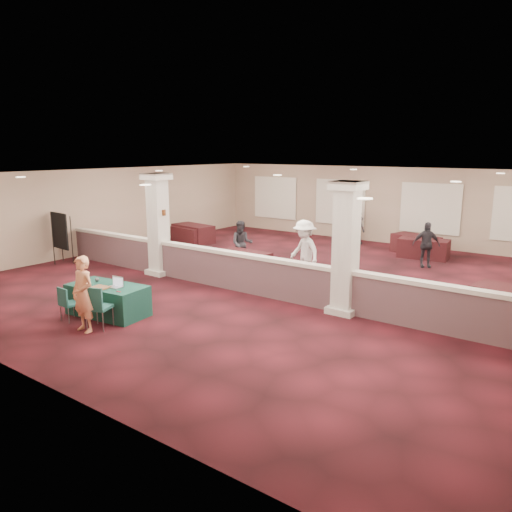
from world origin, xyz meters
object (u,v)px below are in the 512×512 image
Objects in this scene: far_table_front_left at (190,235)px; far_table_front_center at (245,262)px; attendee_a at (242,243)px; near_table at (108,300)px; attendee_d at (356,224)px; conf_chair_main at (97,304)px; easel_board at (60,231)px; attendee_b at (304,251)px; far_table_back_right at (424,249)px; far_table_back_left at (193,233)px; far_table_back_center at (416,244)px; woman at (83,294)px; attendee_c at (426,245)px; conf_chair_side at (67,301)px.

far_table_front_left is 5.72m from far_table_front_center.
far_table_front_center is 1.03m from attendee_a.
near_table is 12.06m from attendee_d.
easel_board is at bearing 132.00° from conf_chair_main.
attendee_b is at bearing 2.76° from far_table_front_center.
far_table_front_center is at bearing -82.01° from attendee_a.
attendee_d is at bearing 124.96° from attendee_b.
conf_chair_main is 12.19m from far_table_back_right.
far_table_back_left is (-5.04, 2.90, 0.04)m from far_table_front_center.
far_table_back_left is at bearing 114.20° from near_table.
far_table_back_left is 1.20× the size of attendee_a.
near_table is 6.05m from attendee_a.
easel_board is 1.01× the size of far_table_back_center.
far_table_back_right reaches higher than far_table_front_center.
far_table_back_center is at bearing 100.54° from attendee_b.
woman is 11.28m from attendee_c.
far_table_back_right is (3.96, 5.61, 0.01)m from far_table_front_center.
conf_chair_side is 0.46× the size of far_table_back_center.
far_table_back_left is 7.76m from attendee_b.
woman is 7.09m from attendee_a.
near_table is 1.10× the size of far_table_back_center.
attendee_b is at bearing -101.92° from far_table_back_center.
near_table is at bearing -90.41° from far_table_front_center.
far_table_back_right is 5.82m from attendee_b.
attendee_d is at bearing 60.52° from easel_board.
conf_chair_side is at bearing -107.47° from far_table_back_center.
conf_chair_main is (0.64, -0.77, 0.22)m from near_table.
far_table_back_left reaches higher than far_table_back_right.
conf_chair_main is 6.41m from attendee_b.
far_table_front_left is 1.09× the size of attendee_c.
far_table_front_left is at bearing 151.81° from far_table_front_center.
attendee_a reaches higher than conf_chair_side.
attendee_d is at bearing 33.45° from far_table_back_left.
woman is 0.90× the size of attendee_b.
far_table_back_left is at bearing -158.78° from far_table_back_center.
attendee_c is (4.90, 10.37, 0.29)m from conf_chair_side.
far_table_front_center is 7.10m from far_table_back_center.
conf_chair_side is at bearing -122.23° from near_table.
near_table reaches higher than far_table_front_left.
far_table_front_left is at bearing 119.79° from attendee_a.
woman is 12.45m from far_table_back_right.
near_table is at bearing -17.71° from easel_board.
far_table_front_left is at bearing -90.00° from far_table_back_left.
far_table_back_right is (3.50, 11.94, -0.49)m from woman.
easel_board is at bearing 150.58° from conf_chair_side.
attendee_a is (4.40, -2.03, 0.44)m from far_table_front_left.
far_table_back_right is at bearing 45.87° from easel_board.
conf_chair_side is (-1.03, -0.06, -0.11)m from conf_chair_main.
easel_board is 1.15× the size of attendee_a.
attendee_d is at bearing 83.93° from far_table_front_center.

